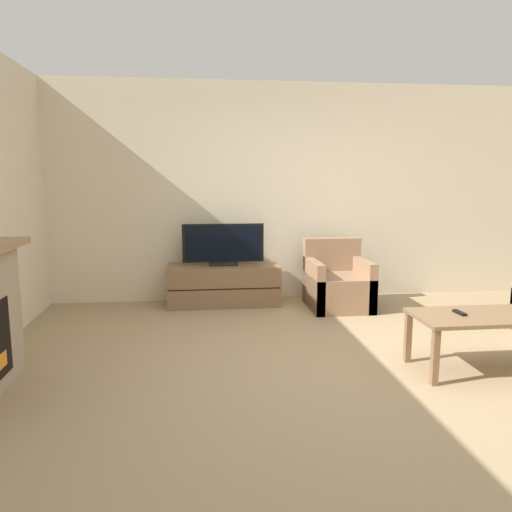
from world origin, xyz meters
TOP-DOWN VIEW (x-y plane):
  - ground_plane at (0.00, 0.00)m, footprint 24.00×24.00m
  - wall_back at (0.00, 2.52)m, footprint 12.00×0.06m
  - tv_stand at (-0.94, 2.21)m, footprint 1.34×0.49m
  - tv at (-0.94, 2.20)m, footprint 0.98×0.18m
  - armchair at (0.40, 1.92)m, footprint 0.70×0.76m
  - coffee_table at (1.00, -0.14)m, footprint 1.09×0.56m
  - remote at (0.82, -0.10)m, footprint 0.05×0.15m

SIDE VIEW (x-z plane):
  - ground_plane at x=0.00m, z-range 0.00..0.00m
  - tv_stand at x=-0.94m, z-range 0.00..0.49m
  - armchair at x=0.40m, z-range -0.13..0.67m
  - coffee_table at x=1.00m, z-range 0.17..0.63m
  - remote at x=0.82m, z-range 0.46..0.48m
  - tv at x=-0.94m, z-range 0.47..0.97m
  - wall_back at x=0.00m, z-range 0.00..2.70m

